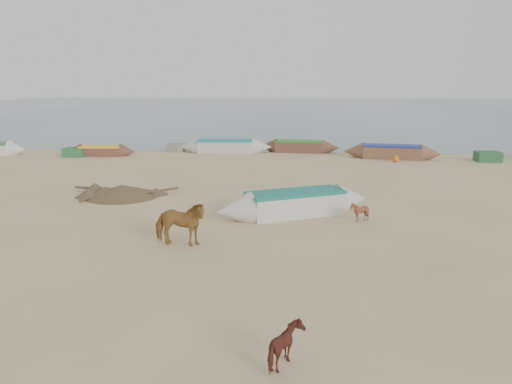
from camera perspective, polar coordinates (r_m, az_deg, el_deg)
ground at (r=15.38m, az=-1.16°, el=-6.88°), size 140.00×140.00×0.00m
sea at (r=96.58m, az=3.64°, el=9.48°), size 160.00×160.00×0.00m
cow_adult at (r=15.91m, az=-8.73°, el=-3.61°), size 1.77×0.90×1.46m
calf_front at (r=18.96m, az=11.73°, el=-2.20°), size 0.79×0.73×0.75m
calf_right at (r=9.49m, az=3.58°, el=-17.25°), size 0.69×0.80×0.80m
near_canoe at (r=19.44m, az=4.53°, el=-1.29°), size 6.36×4.01×0.96m
debris_pile at (r=23.46m, az=-15.07°, el=0.16°), size 3.98×3.98×0.52m
waterline_canoes at (r=35.28m, az=0.85°, el=4.92°), size 56.69×4.74×0.94m
beach_clutter at (r=34.84m, az=8.11°, el=4.47°), size 42.24×4.69×0.64m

